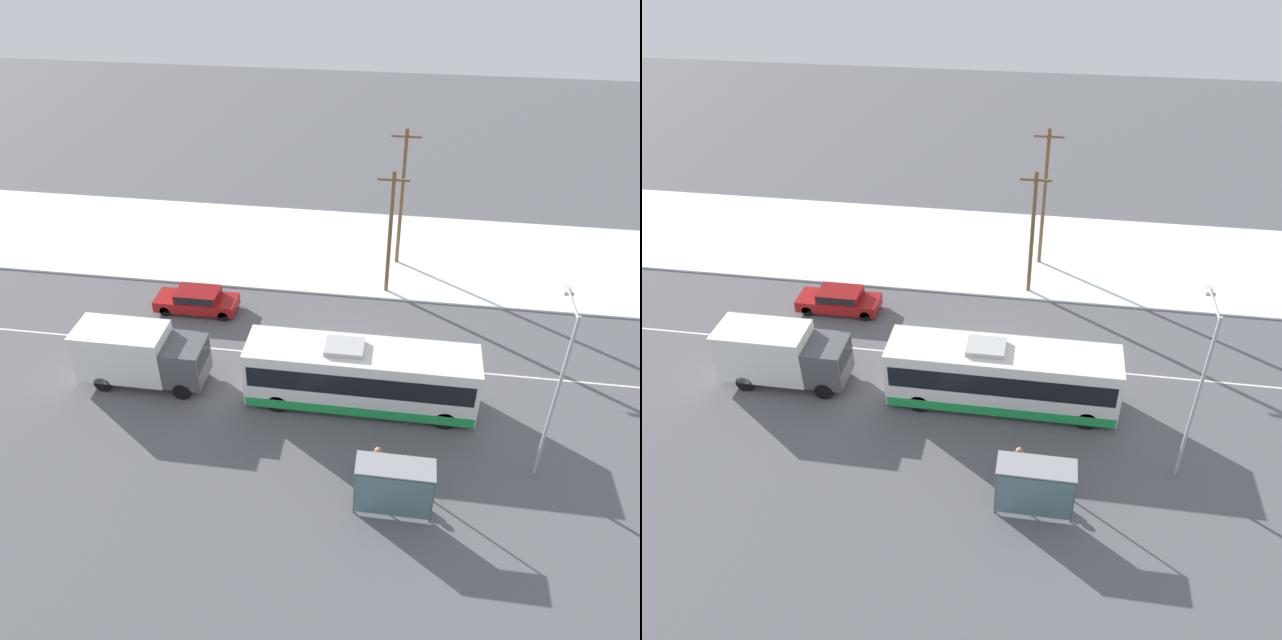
% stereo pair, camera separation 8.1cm
% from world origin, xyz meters
% --- Properties ---
extents(ground_plane, '(120.00, 120.00, 0.00)m').
position_xyz_m(ground_plane, '(0.00, 0.00, 0.00)').
color(ground_plane, '#56565B').
extents(snow_lot, '(80.00, 11.44, 0.12)m').
position_xyz_m(snow_lot, '(0.00, 11.90, 0.06)').
color(snow_lot, white).
rests_on(snow_lot, ground_plane).
extents(lane_marking_center, '(60.00, 0.12, 0.00)m').
position_xyz_m(lane_marking_center, '(0.00, 0.00, 0.00)').
color(lane_marking_center, silver).
rests_on(lane_marking_center, ground_plane).
extents(city_bus, '(10.90, 2.57, 3.47)m').
position_xyz_m(city_bus, '(0.90, -3.10, 1.70)').
color(city_bus, white).
rests_on(city_bus, ground_plane).
extents(box_truck, '(6.37, 2.30, 3.14)m').
position_xyz_m(box_truck, '(-10.14, -3.03, 1.72)').
color(box_truck, silver).
rests_on(box_truck, ground_plane).
extents(sedan_car, '(4.79, 1.80, 1.40)m').
position_xyz_m(sedan_car, '(-9.28, 3.42, 0.77)').
color(sedan_car, maroon).
rests_on(sedan_car, ground_plane).
extents(pedestrian_at_stop, '(0.65, 0.29, 1.81)m').
position_xyz_m(pedestrian_at_stop, '(2.04, -7.66, 1.11)').
color(pedestrian_at_stop, '#23232D').
rests_on(pedestrian_at_stop, ground_plane).
extents(bus_shelter, '(3.13, 1.20, 2.40)m').
position_xyz_m(bus_shelter, '(2.79, -9.32, 1.68)').
color(bus_shelter, gray).
rests_on(bus_shelter, ground_plane).
extents(streetlamp, '(0.36, 2.47, 8.31)m').
position_xyz_m(streetlamp, '(8.75, -6.05, 5.15)').
color(streetlamp, '#9EA3A8').
rests_on(streetlamp, ground_plane).
extents(utility_pole_roadside, '(1.80, 0.24, 7.85)m').
position_xyz_m(utility_pole_roadside, '(1.60, 7.08, 4.11)').
color(utility_pole_roadside, brown).
rests_on(utility_pole_roadside, ground_plane).
extents(utility_pole_snowlot, '(1.80, 0.24, 9.06)m').
position_xyz_m(utility_pole_snowlot, '(2.09, 10.69, 4.72)').
color(utility_pole_snowlot, brown).
rests_on(utility_pole_snowlot, ground_plane).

